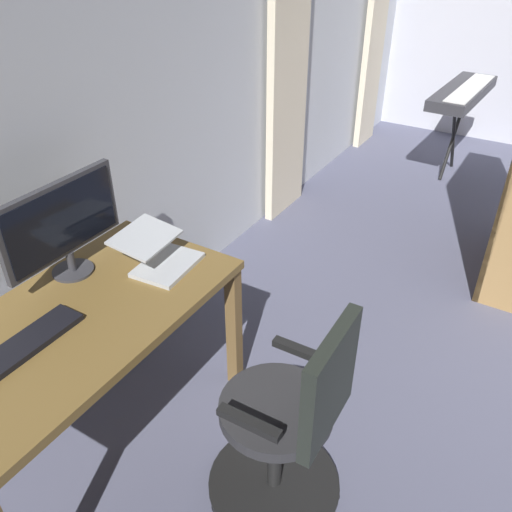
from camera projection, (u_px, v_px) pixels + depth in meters
The scene contains 9 objects.
back_room_partition at pixel (232, 50), 3.34m from camera, with size 6.24×0.10×2.69m, color silver.
curtain_left_panel at pixel (377, 23), 5.06m from camera, with size 0.42×0.06×2.37m, color beige.
curtain_right_panel at pixel (289, 61), 3.79m from camera, with size 0.52×0.06×2.37m, color beige.
desk at pixel (77, 336), 2.12m from camera, with size 1.38×0.72×0.75m.
office_chair at pixel (290, 426), 2.01m from camera, with size 0.56×0.56×0.96m.
computer_monitor at pixel (62, 223), 2.20m from camera, with size 0.59×0.18×0.43m.
computer_keyboard at pixel (27, 343), 1.93m from camera, with size 0.43×0.13×0.02m, color black.
laptop at pixel (159, 255), 2.35m from camera, with size 0.32×0.35×0.15m.
piano_keyboard at pixel (463, 94), 4.60m from camera, with size 1.12×0.36×0.82m.
Camera 1 is at (2.92, -1.19, 2.09)m, focal length 36.97 mm.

